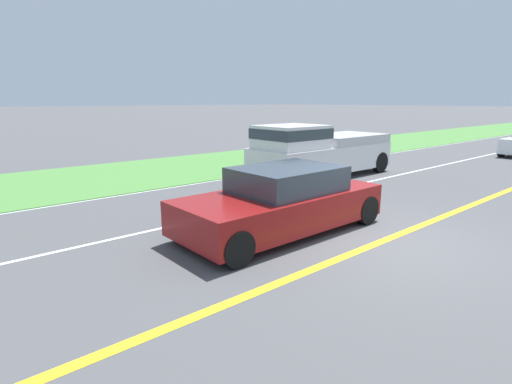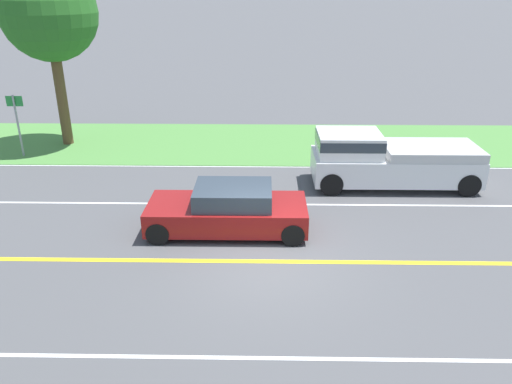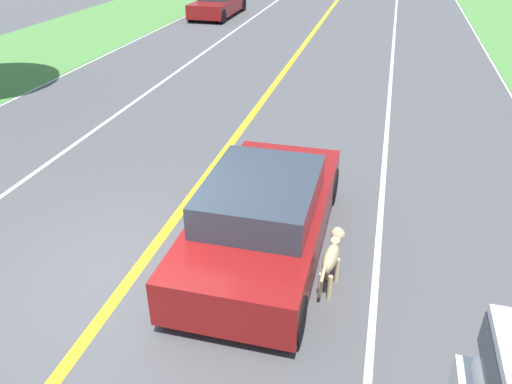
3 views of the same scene
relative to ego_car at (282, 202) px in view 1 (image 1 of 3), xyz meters
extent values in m
plane|color=#4C4C4F|center=(-1.71, -1.08, -0.63)|extent=(400.00, 400.00, 0.00)
cube|color=yellow|center=(-1.71, -1.08, -0.62)|extent=(0.18, 160.00, 0.01)
cube|color=white|center=(5.29, -1.08, -0.62)|extent=(0.14, 160.00, 0.01)
cube|color=white|center=(1.79, -1.08, -0.62)|extent=(0.10, 160.00, 0.01)
cube|color=#4C843D|center=(8.29, -1.08, -0.61)|extent=(6.00, 160.00, 0.03)
cube|color=maroon|center=(0.00, 0.04, -0.12)|extent=(1.85, 4.40, 0.66)
cube|color=#2D3842|center=(0.00, -0.14, 0.46)|extent=(1.59, 2.11, 0.50)
cylinder|color=black|center=(0.84, 1.84, -0.31)|extent=(0.22, 0.62, 0.62)
cylinder|color=black|center=(0.84, -1.76, -0.31)|extent=(0.22, 0.62, 0.62)
cylinder|color=black|center=(-0.84, 1.84, -0.31)|extent=(0.22, 0.62, 0.62)
cylinder|color=black|center=(-0.84, -1.76, -0.31)|extent=(0.22, 0.62, 0.62)
ellipsoid|color=#D1B784|center=(1.13, -0.71, -0.08)|extent=(0.26, 0.61, 0.29)
cylinder|color=#D1B784|center=(1.23, -0.51, -0.43)|extent=(0.07, 0.07, 0.40)
cylinder|color=#D1B784|center=(1.17, -0.92, -0.43)|extent=(0.07, 0.07, 0.40)
cylinder|color=#D1B784|center=(1.09, -0.49, -0.43)|extent=(0.07, 0.07, 0.40)
cylinder|color=#D1B784|center=(1.04, -0.90, -0.43)|extent=(0.07, 0.07, 0.40)
cylinder|color=#D1B784|center=(1.17, -0.45, 0.04)|extent=(0.14, 0.18, 0.16)
sphere|color=#D1B784|center=(1.18, -0.35, 0.09)|extent=(0.23, 0.23, 0.20)
ellipsoid|color=#331E14|center=(1.20, -0.21, 0.08)|extent=(0.10, 0.11, 0.08)
cone|color=tan|center=(1.23, -0.37, 0.17)|extent=(0.07, 0.07, 0.09)
cone|color=tan|center=(1.12, -0.35, 0.17)|extent=(0.07, 0.07, 0.09)
cylinder|color=#D1B784|center=(1.08, -1.09, -0.03)|extent=(0.07, 0.23, 0.22)
cube|color=silver|center=(3.51, -5.42, 0.04)|extent=(2.02, 5.53, 0.88)
cube|color=silver|center=(3.51, -3.82, 0.86)|extent=(1.77, 2.09, 0.75)
cube|color=#2D3842|center=(3.51, -3.82, 0.97)|extent=(1.79, 2.11, 0.33)
cube|color=beige|center=(3.51, -6.59, 0.64)|extent=(1.98, 3.14, 0.31)
cylinder|color=black|center=(4.43, -3.19, -0.25)|extent=(0.22, 0.76, 0.76)
cylinder|color=black|center=(4.43, -7.66, -0.25)|extent=(0.22, 0.76, 0.76)
cylinder|color=black|center=(2.59, -3.19, -0.25)|extent=(0.22, 0.76, 0.76)
cylinder|color=black|center=(2.59, -7.66, -0.25)|extent=(0.22, 0.76, 0.76)
cylinder|color=black|center=(1.12, -15.78, -0.30)|extent=(0.22, 0.66, 0.66)
camera|label=1|loc=(-5.63, 5.55, 2.02)|focal=28.00mm
camera|label=2|loc=(-12.58, -0.99, 5.85)|focal=35.00mm
camera|label=3|loc=(1.52, -6.33, 4.10)|focal=35.00mm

